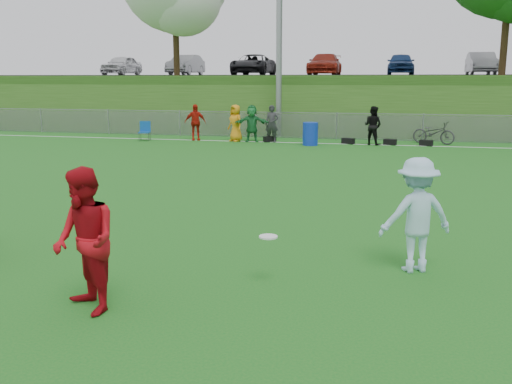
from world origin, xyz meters
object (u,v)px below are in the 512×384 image
(player_red_center, at_px, (85,241))
(player_blue, at_px, (416,215))
(bicycle, at_px, (434,133))
(frisbee, at_px, (268,237))
(recycling_bin, at_px, (310,134))

(player_red_center, xyz_separation_m, player_blue, (4.06, 2.56, -0.05))
(bicycle, bearing_deg, player_blue, -160.39)
(frisbee, distance_m, bicycle, 19.41)
(player_blue, relative_size, frisbee, 6.59)
(recycling_bin, bearing_deg, bicycle, 18.74)
(recycling_bin, height_order, bicycle, bicycle)
(frisbee, height_order, bicycle, bicycle)
(player_blue, bearing_deg, recycling_bin, -99.98)
(player_red_center, distance_m, recycling_bin, 18.73)
(player_blue, distance_m, frisbee, 2.34)
(frisbee, relative_size, bicycle, 0.14)
(bicycle, bearing_deg, recycling_bin, 133.02)
(recycling_bin, bearing_deg, frisbee, -84.07)
(player_red_center, xyz_separation_m, bicycle, (5.52, 20.52, -0.42))
(player_red_center, xyz_separation_m, recycling_bin, (0.22, 18.72, -0.42))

